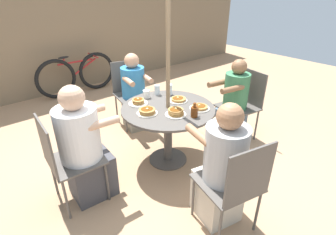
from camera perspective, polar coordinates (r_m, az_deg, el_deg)
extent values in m
plane|color=tan|center=(3.31, 0.00, -9.04)|extent=(12.00, 12.00, 0.00)
cube|color=#7A664C|center=(5.56, -22.22, 15.06)|extent=(10.00, 0.06, 1.93)
cylinder|color=#4C4742|center=(3.31, 0.00, -8.93)|extent=(0.46, 0.46, 0.01)
cylinder|color=#4C4742|center=(3.12, 0.00, -3.94)|extent=(0.10, 0.10, 0.69)
cylinder|color=#4C4742|center=(2.95, 0.00, 2.00)|extent=(1.06, 1.06, 0.02)
cylinder|color=#846B4C|center=(2.78, 0.00, 10.84)|extent=(0.05, 0.05, 2.35)
cylinder|color=#514C47|center=(3.95, -3.79, 1.16)|extent=(0.02, 0.02, 0.45)
cylinder|color=#514C47|center=(3.81, -9.15, -0.14)|extent=(0.02, 0.02, 0.45)
cylinder|color=#514C47|center=(4.27, -6.13, 3.19)|extent=(0.02, 0.02, 0.45)
cylinder|color=#514C47|center=(4.15, -11.13, 2.06)|extent=(0.02, 0.02, 0.45)
cube|color=#514C47|center=(3.94, -7.76, 4.72)|extent=(0.54, 0.54, 0.02)
cube|color=#514C47|center=(4.06, -9.20, 8.91)|extent=(0.44, 0.10, 0.47)
cube|color=gray|center=(3.95, -6.94, 1.02)|extent=(0.38, 0.40, 0.45)
cylinder|color=teal|center=(3.81, -7.62, 7.46)|extent=(0.33, 0.33, 0.46)
sphere|color=tan|center=(3.72, -7.93, 12.13)|extent=(0.21, 0.21, 0.21)
cylinder|color=tan|center=(3.67, -4.65, 8.57)|extent=(0.12, 0.31, 0.07)
cylinder|color=tan|center=(3.57, -8.60, 7.83)|extent=(0.12, 0.31, 0.07)
cylinder|color=#514C47|center=(3.00, -16.28, -9.32)|extent=(0.02, 0.02, 0.45)
cylinder|color=#514C47|center=(2.70, -13.09, -13.53)|extent=(0.02, 0.02, 0.45)
cylinder|color=#514C47|center=(2.93, -23.58, -11.68)|extent=(0.02, 0.02, 0.45)
cylinder|color=#514C47|center=(2.62, -21.25, -16.36)|extent=(0.02, 0.02, 0.45)
cube|color=#514C47|center=(2.66, -19.32, -8.69)|extent=(0.50, 0.50, 0.02)
cube|color=#514C47|center=(2.50, -24.99, -5.71)|extent=(0.05, 0.44, 0.47)
cube|color=#3D3D42|center=(2.83, -16.29, -11.85)|extent=(0.43, 0.40, 0.45)
cylinder|color=white|center=(2.54, -18.93, -3.60)|extent=(0.39, 0.39, 0.53)
sphere|color=#DBA884|center=(2.38, -20.24, 4.00)|extent=(0.23, 0.23, 0.23)
cylinder|color=#DBA884|center=(2.67, -16.68, 1.39)|extent=(0.30, 0.09, 0.07)
cylinder|color=#DBA884|center=(2.40, -13.95, -1.23)|extent=(0.30, 0.09, 0.07)
cylinder|color=#514C47|center=(2.50, 5.50, -16.72)|extent=(0.02, 0.02, 0.45)
cylinder|color=#514C47|center=(2.69, 12.87, -13.69)|extent=(0.02, 0.02, 0.45)
cylinder|color=#514C47|center=(2.29, 11.23, -22.64)|extent=(0.02, 0.02, 0.45)
cylinder|color=#514C47|center=(2.49, 18.87, -18.67)|extent=(0.02, 0.02, 0.45)
cube|color=#514C47|center=(2.32, 12.71, -13.67)|extent=(0.56, 0.56, 0.02)
cube|color=#514C47|center=(2.05, 17.39, -11.97)|extent=(0.44, 0.12, 0.47)
cube|color=beige|center=(2.54, 10.50, -16.28)|extent=(0.41, 0.44, 0.45)
cylinder|color=#B2B2B2|center=(2.21, 12.39, -7.94)|extent=(0.35, 0.35, 0.51)
sphere|color=#A3704C|center=(2.03, 13.36, 0.22)|extent=(0.21, 0.21, 0.21)
cylinder|color=#A3704C|center=(2.19, 6.65, -3.84)|extent=(0.14, 0.32, 0.07)
cylinder|color=#A3704C|center=(2.35, 12.51, -2.11)|extent=(0.14, 0.32, 0.07)
cylinder|color=#514C47|center=(3.52, 14.27, -3.17)|extent=(0.02, 0.02, 0.45)
cylinder|color=#514C47|center=(3.77, 10.21, -0.57)|extent=(0.02, 0.02, 0.45)
cylinder|color=#514C47|center=(3.78, 18.66, -1.58)|extent=(0.02, 0.02, 0.45)
cylinder|color=#514C47|center=(4.01, 14.60, 0.76)|extent=(0.02, 0.02, 0.45)
cube|color=#514C47|center=(3.66, 14.86, 2.18)|extent=(0.54, 0.54, 0.02)
cube|color=#514C47|center=(3.72, 17.82, 6.25)|extent=(0.10, 0.44, 0.47)
cube|color=slate|center=(3.70, 13.23, -1.48)|extent=(0.38, 0.36, 0.45)
cylinder|color=#38754C|center=(3.53, 14.61, 5.45)|extent=(0.32, 0.32, 0.49)
sphere|color=brown|center=(3.43, 15.26, 10.59)|extent=(0.19, 0.19, 0.19)
cylinder|color=brown|center=(3.28, 13.86, 6.02)|extent=(0.34, 0.13, 0.07)
cylinder|color=brown|center=(3.45, 11.00, 7.41)|extent=(0.34, 0.13, 0.07)
cylinder|color=silver|center=(2.77, 1.66, 0.64)|extent=(0.22, 0.22, 0.01)
cylinder|color=#AD7A3D|center=(2.77, 1.79, 0.89)|extent=(0.17, 0.17, 0.01)
cylinder|color=#AD7A3D|center=(2.77, 1.69, 1.18)|extent=(0.16, 0.16, 0.01)
cylinder|color=#AD7A3D|center=(2.75, 1.70, 1.33)|extent=(0.16, 0.16, 0.01)
cylinder|color=#AD7A3D|center=(2.75, 1.69, 1.68)|extent=(0.16, 0.16, 0.01)
ellipsoid|color=brown|center=(2.74, 1.68, 1.80)|extent=(0.13, 0.12, 0.00)
cube|color=#F4E084|center=(2.75, 1.71, 2.00)|extent=(0.03, 0.03, 0.01)
cylinder|color=silver|center=(3.05, -6.48, 3.05)|extent=(0.22, 0.22, 0.01)
cylinder|color=#AD7A3D|center=(3.05, -6.46, 3.28)|extent=(0.13, 0.13, 0.01)
cylinder|color=#AD7A3D|center=(3.04, -6.51, 3.46)|extent=(0.14, 0.14, 0.01)
cylinder|color=#AD7A3D|center=(3.03, -6.44, 3.67)|extent=(0.13, 0.13, 0.01)
cylinder|color=#AD7A3D|center=(3.02, -6.50, 3.85)|extent=(0.14, 0.14, 0.01)
ellipsoid|color=brown|center=(3.03, -6.53, 4.02)|extent=(0.11, 0.10, 0.00)
cube|color=#F4E084|center=(3.02, -6.57, 4.11)|extent=(0.02, 0.02, 0.01)
cylinder|color=silver|center=(3.11, 2.16, 3.70)|extent=(0.22, 0.22, 0.01)
cylinder|color=#AD7A3D|center=(3.10, 2.27, 3.89)|extent=(0.17, 0.17, 0.01)
cylinder|color=#AD7A3D|center=(3.10, 2.31, 4.12)|extent=(0.18, 0.18, 0.01)
ellipsoid|color=brown|center=(3.09, 2.17, 4.27)|extent=(0.13, 0.12, 0.00)
cube|color=#F4E084|center=(3.10, 2.14, 4.42)|extent=(0.02, 0.02, 0.01)
cylinder|color=silver|center=(2.81, -4.57, 0.94)|extent=(0.22, 0.22, 0.01)
cylinder|color=#AD7A3D|center=(2.80, -4.48, 1.13)|extent=(0.17, 0.17, 0.01)
cylinder|color=#AD7A3D|center=(2.80, -4.58, 1.35)|extent=(0.17, 0.17, 0.01)
cylinder|color=#AD7A3D|center=(2.79, -4.54, 1.55)|extent=(0.17, 0.17, 0.01)
cylinder|color=#AD7A3D|center=(2.79, -4.62, 1.72)|extent=(0.17, 0.17, 0.01)
ellipsoid|color=brown|center=(2.79, -4.61, 1.90)|extent=(0.14, 0.12, 0.00)
cube|color=#F4E084|center=(2.77, -4.55, 1.93)|extent=(0.02, 0.02, 0.01)
cylinder|color=silver|center=(2.93, 6.89, 1.99)|extent=(0.22, 0.22, 0.01)
cylinder|color=#AD7A3D|center=(2.92, 6.79, 2.20)|extent=(0.17, 0.17, 0.01)
cylinder|color=#AD7A3D|center=(2.92, 6.94, 2.39)|extent=(0.18, 0.18, 0.01)
ellipsoid|color=brown|center=(2.92, 6.93, 2.57)|extent=(0.13, 0.12, 0.00)
cube|color=#F4E084|center=(2.92, 6.79, 2.72)|extent=(0.03, 0.03, 0.01)
cylinder|color=#602D0F|center=(2.73, 5.75, 1.19)|extent=(0.07, 0.07, 0.11)
cylinder|color=#602D0F|center=(2.69, 5.83, 2.68)|extent=(0.03, 0.03, 0.05)
torus|color=#602D0F|center=(2.74, 6.26, 1.69)|extent=(0.05, 0.01, 0.05)
cylinder|color=white|center=(3.20, -4.73, 5.06)|extent=(0.08, 0.08, 0.09)
cylinder|color=white|center=(3.18, -4.76, 5.85)|extent=(0.08, 0.08, 0.01)
cylinder|color=silver|center=(3.27, -2.37, 6.03)|extent=(0.07, 0.07, 0.12)
cylinder|color=silver|center=(3.27, 0.29, 6.11)|extent=(0.07, 0.07, 0.13)
torus|color=black|center=(5.32, -23.18, 7.68)|extent=(0.75, 0.08, 0.74)
torus|color=black|center=(5.57, -15.23, 9.77)|extent=(0.75, 0.08, 0.74)
cylinder|color=maroon|center=(5.36, -19.54, 11.33)|extent=(0.67, 0.05, 0.03)
cylinder|color=maroon|center=(5.45, -17.73, 10.44)|extent=(0.50, 0.04, 0.28)
cylinder|color=maroon|center=(5.29, -21.69, 11.35)|extent=(0.03, 0.03, 0.10)
ellipsoid|color=black|center=(5.27, -21.81, 12.03)|extent=(0.20, 0.07, 0.04)
cylinder|color=maroon|center=(5.47, -16.03, 12.87)|extent=(0.04, 0.44, 0.03)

